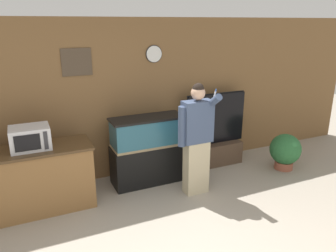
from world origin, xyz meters
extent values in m
cube|color=brown|center=(0.00, 2.99, 1.30)|extent=(10.00, 0.06, 2.60)
cube|color=#4C3D2D|center=(-0.62, 2.95, 1.96)|extent=(0.44, 0.02, 0.41)
cylinder|color=white|center=(0.62, 2.95, 2.03)|extent=(0.26, 0.03, 0.26)
cylinder|color=black|center=(0.62, 2.95, 2.03)|extent=(0.28, 0.01, 0.28)
cube|color=brown|center=(-1.42, 2.37, 0.44)|extent=(1.57, 0.60, 0.88)
cube|color=#48321C|center=(-1.42, 2.37, 0.90)|extent=(1.61, 0.64, 0.03)
cube|color=silver|center=(-1.39, 2.38, 1.07)|extent=(0.50, 0.39, 0.30)
cube|color=black|center=(-1.43, 2.19, 1.07)|extent=(0.31, 0.01, 0.21)
cube|color=#2D2D33|center=(-1.21, 2.19, 1.07)|extent=(0.05, 0.01, 0.24)
cube|color=black|center=(0.33, 2.52, 0.31)|extent=(1.18, 0.47, 0.63)
cube|color=#937F5B|center=(0.33, 2.52, 0.65)|extent=(1.15, 0.46, 0.04)
cube|color=#285B70|center=(0.33, 2.52, 0.87)|extent=(1.13, 0.45, 0.45)
cube|color=black|center=(0.33, 2.52, 1.09)|extent=(1.18, 0.47, 0.03)
cube|color=#4C3828|center=(1.71, 2.69, 0.20)|extent=(0.97, 0.40, 0.41)
cube|color=black|center=(1.71, 2.69, 0.86)|extent=(1.14, 0.05, 0.91)
cube|color=black|center=(1.71, 2.72, 0.86)|extent=(1.17, 0.01, 0.94)
cube|color=#BCAD89|center=(0.86, 1.89, 0.41)|extent=(0.36, 0.20, 0.83)
cube|color=#3D4C6B|center=(0.86, 1.89, 1.14)|extent=(0.45, 0.22, 0.62)
sphere|color=tan|center=(0.86, 1.89, 1.56)|extent=(0.21, 0.21, 0.21)
sphere|color=black|center=(0.86, 1.89, 1.62)|extent=(0.17, 0.17, 0.17)
cylinder|color=#3D4C6B|center=(0.61, 1.89, 1.10)|extent=(0.12, 0.12, 0.59)
cylinder|color=#3D4C6B|center=(1.04, 1.76, 1.45)|extent=(0.11, 0.33, 0.27)
cylinder|color=white|center=(1.04, 1.74, 1.55)|extent=(0.02, 0.06, 0.11)
cylinder|color=#2856B2|center=(1.04, 1.72, 1.61)|extent=(0.02, 0.03, 0.05)
cylinder|color=brown|center=(2.71, 1.97, 0.07)|extent=(0.32, 0.32, 0.14)
sphere|color=#286033|center=(2.71, 1.97, 0.37)|extent=(0.54, 0.54, 0.54)
camera|label=1|loc=(-1.42, -2.08, 2.53)|focal=35.00mm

